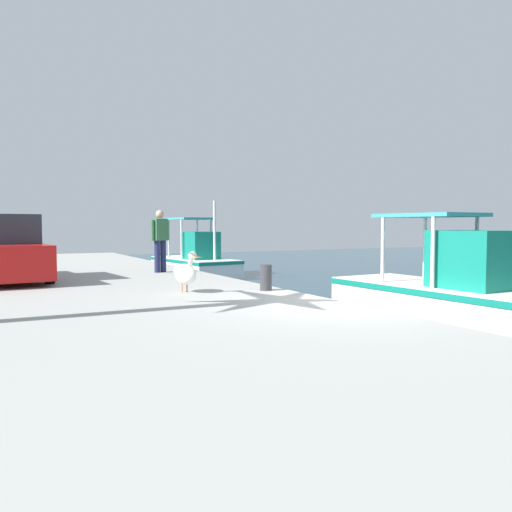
{
  "coord_description": "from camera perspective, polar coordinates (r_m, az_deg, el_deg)",
  "views": [
    {
      "loc": [
        7.29,
        -5.44,
        2.11
      ],
      "look_at": [
        -5.48,
        1.28,
        1.25
      ],
      "focal_mm": 36.09,
      "sensor_mm": 36.0,
      "label": 1
    }
  ],
  "objects": [
    {
      "name": "fishing_boat_nearest",
      "position": [
        21.3,
        -6.73,
        -0.62
      ],
      "size": [
        4.84,
        2.41,
        3.06
      ],
      "color": "white",
      "rests_on": "ground"
    },
    {
      "name": "mooring_bollard_nearest",
      "position": [
        10.39,
        1.11,
        -2.4
      ],
      "size": [
        0.24,
        0.24,
        0.52
      ],
      "primitive_type": "cylinder",
      "color": "#333338",
      "rests_on": "quay_pier"
    },
    {
      "name": "pelican",
      "position": [
        10.15,
        -7.84,
        -1.78
      ],
      "size": [
        0.97,
        0.45,
        0.82
      ],
      "color": "tan",
      "rests_on": "quay_pier"
    },
    {
      "name": "fisherman_standing",
      "position": [
        14.61,
        -10.59,
        1.94
      ],
      "size": [
        0.34,
        0.56,
        1.74
      ],
      "color": "#1E234C",
      "rests_on": "quay_pier"
    },
    {
      "name": "quay_pier",
      "position": [
        7.5,
        -24.01,
        -10.08
      ],
      "size": [
        36.0,
        10.0,
        0.8
      ],
      "primitive_type": "cube",
      "color": "#9E9E99",
      "rests_on": "ground"
    },
    {
      "name": "fishing_boat_second",
      "position": [
        11.25,
        20.59,
        -4.13
      ],
      "size": [
        5.13,
        2.19,
        3.15
      ],
      "color": "silver",
      "rests_on": "ground"
    }
  ]
}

